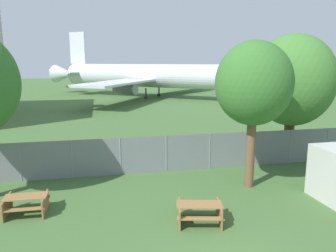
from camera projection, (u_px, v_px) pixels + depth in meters
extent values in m
cylinder|color=gray|center=(20.00, 162.00, 16.71)|extent=(0.07, 0.07, 2.06)
cylinder|color=gray|center=(72.00, 159.00, 17.22)|extent=(0.07, 0.07, 2.06)
cylinder|color=gray|center=(120.00, 156.00, 17.74)|extent=(0.07, 0.07, 2.06)
cylinder|color=gray|center=(166.00, 154.00, 18.25)|extent=(0.07, 0.07, 2.06)
cylinder|color=gray|center=(210.00, 151.00, 18.76)|extent=(0.07, 0.07, 2.06)
cylinder|color=gray|center=(251.00, 149.00, 19.27)|extent=(0.07, 0.07, 2.06)
cylinder|color=gray|center=(290.00, 147.00, 19.79)|extent=(0.07, 0.07, 2.06)
cylinder|color=gray|center=(327.00, 144.00, 20.30)|extent=(0.07, 0.07, 2.06)
cube|color=slate|center=(166.00, 154.00, 18.25)|extent=(56.00, 0.01, 2.06)
cylinder|color=silver|center=(162.00, 76.00, 54.38)|extent=(31.98, 26.02, 3.86)
cone|color=silver|center=(295.00, 79.00, 45.51)|extent=(5.42, 5.42, 3.86)
cone|color=silver|center=(65.00, 74.00, 63.46)|extent=(5.95, 5.71, 3.48)
cube|color=silver|center=(178.00, 77.00, 64.44)|extent=(15.75, 15.52, 0.30)
cylinder|color=#939399|center=(171.00, 83.00, 62.55)|extent=(3.81, 3.51, 1.74)
cube|color=silver|center=(117.00, 83.00, 46.15)|extent=(12.93, 17.24, 0.30)
cylinder|color=#939399|center=(125.00, 89.00, 48.73)|extent=(3.81, 3.51, 1.74)
cube|color=silver|center=(78.00, 48.00, 61.07)|extent=(2.90, 2.32, 5.80)
cube|color=silver|center=(80.00, 72.00, 61.85)|extent=(7.65, 8.61, 0.20)
cylinder|color=#2D2D33|center=(234.00, 96.00, 49.70)|extent=(0.24, 0.24, 1.80)
cylinder|color=#2D2D33|center=(234.00, 100.00, 49.82)|extent=(0.63, 0.58, 0.56)
cylinder|color=#2D2D33|center=(159.00, 91.00, 57.78)|extent=(0.24, 0.24, 1.80)
cylinder|color=#2D2D33|center=(159.00, 95.00, 57.89)|extent=(0.63, 0.58, 0.56)
cylinder|color=#2D2D33|center=(146.00, 94.00, 53.68)|extent=(0.24, 0.24, 1.80)
cylinder|color=#2D2D33|center=(146.00, 97.00, 53.80)|extent=(0.63, 0.58, 0.56)
cube|color=olive|center=(26.00, 196.00, 13.18)|extent=(1.68, 0.79, 0.04)
cube|color=olive|center=(29.00, 198.00, 13.78)|extent=(1.67, 0.31, 0.04)
cube|color=olive|center=(23.00, 209.00, 12.70)|extent=(1.67, 0.31, 0.04)
cube|color=olive|center=(45.00, 204.00, 13.39)|extent=(0.09, 1.40, 0.74)
cube|color=olive|center=(7.00, 206.00, 13.12)|extent=(0.09, 1.40, 0.74)
cube|color=olive|center=(199.00, 204.00, 12.46)|extent=(1.85, 1.11, 0.04)
cube|color=olive|center=(198.00, 205.00, 13.06)|extent=(1.75, 0.64, 0.04)
cube|color=olive|center=(201.00, 219.00, 11.96)|extent=(1.75, 0.64, 0.04)
cube|color=olive|center=(219.00, 213.00, 12.52)|extent=(0.36, 1.38, 0.74)
cube|color=olive|center=(179.00, 213.00, 12.53)|extent=(0.36, 1.38, 0.74)
cylinder|color=brown|center=(289.00, 138.00, 20.42)|extent=(0.60, 0.60, 2.84)
ellipsoid|color=#427A33|center=(293.00, 80.00, 19.73)|extent=(5.02, 5.02, 5.52)
cylinder|color=brown|center=(250.00, 152.00, 15.92)|extent=(0.43, 0.43, 3.55)
ellipsoid|color=#38702D|center=(254.00, 83.00, 15.28)|extent=(3.62, 3.62, 3.98)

